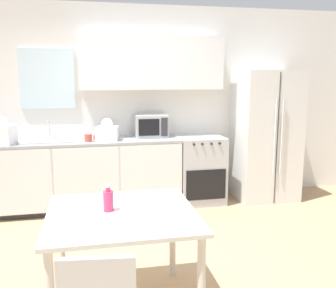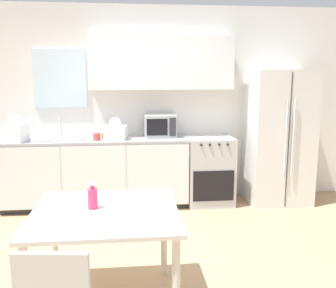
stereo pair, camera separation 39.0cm
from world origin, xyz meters
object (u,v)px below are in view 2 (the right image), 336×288
microwave (160,125)px  drink_bottle (93,198)px  coffee_mug (97,137)px  dining_table (106,224)px  oven_range (209,170)px  refrigerator (278,137)px

microwave → drink_bottle: size_ratio=2.18×
coffee_mug → dining_table: coffee_mug is taller
oven_range → coffee_mug: coffee_mug is taller
oven_range → coffee_mug: (-1.50, -0.12, 0.51)m
oven_range → refrigerator: refrigerator is taller
refrigerator → coffee_mug: (-2.47, -0.09, 0.06)m
coffee_mug → oven_range: bearing=4.5°
oven_range → drink_bottle: (-1.36, -2.26, 0.40)m
dining_table → microwave: bearing=76.0°
microwave → coffee_mug: (-0.83, -0.22, -0.10)m
microwave → drink_bottle: microwave is taller
microwave → oven_range: bearing=-8.8°
oven_range → microwave: size_ratio=2.16×
oven_range → coffee_mug: bearing=-175.5°
oven_range → refrigerator: bearing=-1.8°
coffee_mug → microwave: bearing=14.9°
drink_bottle → oven_range: bearing=58.9°
oven_range → dining_table: 2.65m
oven_range → drink_bottle: bearing=-121.1°
microwave → dining_table: microwave is taller
refrigerator → drink_bottle: refrigerator is taller
refrigerator → microwave: bearing=175.3°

